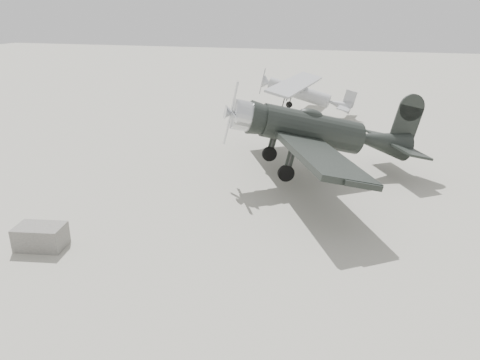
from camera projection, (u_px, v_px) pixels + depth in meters
The scene contains 4 objects.
ground at pixel (268, 229), 17.95m from camera, with size 160.00×160.00×0.00m, color gray.
lowwing_monoplane at pixel (320, 132), 22.58m from camera, with size 10.62×13.15×4.42m.
highwing_monoplane at pixel (303, 90), 36.45m from camera, with size 7.52×10.58×2.99m.
equipment_block at pixel (41, 237), 16.42m from camera, with size 1.66×1.04×0.83m, color #615F5A.
Camera 1 is at (3.49, -15.83, 8.00)m, focal length 35.00 mm.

